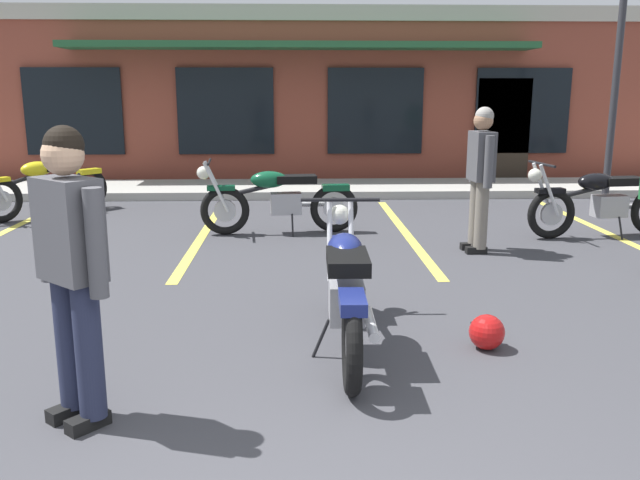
{
  "coord_description": "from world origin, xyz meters",
  "views": [
    {
      "loc": [
        -0.13,
        -1.91,
        1.85
      ],
      "look_at": [
        0.09,
        3.85,
        0.55
      ],
      "focal_mm": 37.25,
      "sensor_mm": 36.0,
      "label": 1
    }
  ],
  "objects_px": {
    "person_by_back_row": "(481,171)",
    "motorcycle_red_sportbike": "(45,185)",
    "motorcycle_green_cafe_racer": "(278,199)",
    "helmet_on_pavement": "(487,332)",
    "motorcycle_foreground_classic": "(346,287)",
    "parking_lot_lamp_post": "(625,19)",
    "person_in_shorts_foreground": "(72,260)",
    "motorcycle_silver_naked": "(602,201)"
  },
  "relations": [
    {
      "from": "person_by_back_row",
      "to": "motorcycle_red_sportbike",
      "type": "bearing_deg",
      "value": 156.74
    },
    {
      "from": "motorcycle_red_sportbike",
      "to": "motorcycle_green_cafe_racer",
      "type": "height_order",
      "value": "same"
    },
    {
      "from": "motorcycle_red_sportbike",
      "to": "helmet_on_pavement",
      "type": "relative_size",
      "value": 6.75
    },
    {
      "from": "motorcycle_red_sportbike",
      "to": "motorcycle_foreground_classic",
      "type": "bearing_deg",
      "value": -53.04
    },
    {
      "from": "helmet_on_pavement",
      "to": "parking_lot_lamp_post",
      "type": "height_order",
      "value": "parking_lot_lamp_post"
    },
    {
      "from": "helmet_on_pavement",
      "to": "person_by_back_row",
      "type": "bearing_deg",
      "value": 76.1
    },
    {
      "from": "motorcycle_green_cafe_racer",
      "to": "person_in_shorts_foreground",
      "type": "xyz_separation_m",
      "value": [
        -0.99,
        -5.1,
        0.49
      ]
    },
    {
      "from": "person_by_back_row",
      "to": "parking_lot_lamp_post",
      "type": "distance_m",
      "value": 5.2
    },
    {
      "from": "motorcycle_green_cafe_racer",
      "to": "person_by_back_row",
      "type": "bearing_deg",
      "value": -25.32
    },
    {
      "from": "motorcycle_foreground_classic",
      "to": "motorcycle_red_sportbike",
      "type": "distance_m",
      "value": 6.84
    },
    {
      "from": "motorcycle_red_sportbike",
      "to": "parking_lot_lamp_post",
      "type": "xyz_separation_m",
      "value": [
        9.12,
        1.0,
        2.53
      ]
    },
    {
      "from": "motorcycle_foreground_classic",
      "to": "person_in_shorts_foreground",
      "type": "height_order",
      "value": "person_in_shorts_foreground"
    },
    {
      "from": "motorcycle_green_cafe_racer",
      "to": "parking_lot_lamp_post",
      "type": "xyz_separation_m",
      "value": [
        5.58,
        2.41,
        2.53
      ]
    },
    {
      "from": "person_by_back_row",
      "to": "helmet_on_pavement",
      "type": "relative_size",
      "value": 6.44
    },
    {
      "from": "motorcycle_foreground_classic",
      "to": "parking_lot_lamp_post",
      "type": "xyz_separation_m",
      "value": [
        5.0,
        6.46,
        2.53
      ]
    },
    {
      "from": "motorcycle_red_sportbike",
      "to": "person_by_back_row",
      "type": "distance_m",
      "value": 6.43
    },
    {
      "from": "motorcycle_silver_naked",
      "to": "parking_lot_lamp_post",
      "type": "bearing_deg",
      "value": 63.0
    },
    {
      "from": "helmet_on_pavement",
      "to": "parking_lot_lamp_post",
      "type": "bearing_deg",
      "value": 58.68
    },
    {
      "from": "motorcycle_green_cafe_racer",
      "to": "helmet_on_pavement",
      "type": "bearing_deg",
      "value": -68.57
    },
    {
      "from": "person_by_back_row",
      "to": "helmet_on_pavement",
      "type": "height_order",
      "value": "person_by_back_row"
    },
    {
      "from": "motorcycle_silver_naked",
      "to": "motorcycle_green_cafe_racer",
      "type": "distance_m",
      "value": 4.19
    },
    {
      "from": "motorcycle_foreground_classic",
      "to": "person_by_back_row",
      "type": "distance_m",
      "value": 3.47
    },
    {
      "from": "parking_lot_lamp_post",
      "to": "person_in_shorts_foreground",
      "type": "bearing_deg",
      "value": -131.2
    },
    {
      "from": "person_in_shorts_foreground",
      "to": "helmet_on_pavement",
      "type": "distance_m",
      "value": 2.91
    },
    {
      "from": "motorcycle_red_sportbike",
      "to": "motorcycle_green_cafe_racer",
      "type": "relative_size",
      "value": 0.83
    },
    {
      "from": "helmet_on_pavement",
      "to": "motorcycle_red_sportbike",
      "type": "bearing_deg",
      "value": 132.94
    },
    {
      "from": "motorcycle_foreground_classic",
      "to": "person_in_shorts_foreground",
      "type": "xyz_separation_m",
      "value": [
        -1.58,
        -1.05,
        0.49
      ]
    },
    {
      "from": "motorcycle_foreground_classic",
      "to": "helmet_on_pavement",
      "type": "distance_m",
      "value": 1.08
    },
    {
      "from": "motorcycle_red_sportbike",
      "to": "helmet_on_pavement",
      "type": "height_order",
      "value": "motorcycle_red_sportbike"
    },
    {
      "from": "motorcycle_green_cafe_racer",
      "to": "motorcycle_foreground_classic",
      "type": "bearing_deg",
      "value": -81.8
    },
    {
      "from": "helmet_on_pavement",
      "to": "motorcycle_foreground_classic",
      "type": "bearing_deg",
      "value": 176.63
    },
    {
      "from": "helmet_on_pavement",
      "to": "parking_lot_lamp_post",
      "type": "distance_m",
      "value": 8.16
    },
    {
      "from": "helmet_on_pavement",
      "to": "person_in_shorts_foreground",
      "type": "bearing_deg",
      "value": -159.26
    },
    {
      "from": "person_by_back_row",
      "to": "motorcycle_foreground_classic",
      "type": "bearing_deg",
      "value": -121.1
    },
    {
      "from": "motorcycle_silver_naked",
      "to": "person_by_back_row",
      "type": "relative_size",
      "value": 1.26
    },
    {
      "from": "person_in_shorts_foreground",
      "to": "motorcycle_foreground_classic",
      "type": "bearing_deg",
      "value": 33.61
    },
    {
      "from": "motorcycle_foreground_classic",
      "to": "parking_lot_lamp_post",
      "type": "height_order",
      "value": "parking_lot_lamp_post"
    },
    {
      "from": "motorcycle_foreground_classic",
      "to": "motorcycle_green_cafe_racer",
      "type": "bearing_deg",
      "value": 98.2
    },
    {
      "from": "motorcycle_foreground_classic",
      "to": "motorcycle_silver_naked",
      "type": "bearing_deg",
      "value": 45.81
    },
    {
      "from": "motorcycle_silver_naked",
      "to": "motorcycle_red_sportbike",
      "type": "bearing_deg",
      "value": 166.98
    },
    {
      "from": "motorcycle_red_sportbike",
      "to": "person_in_shorts_foreground",
      "type": "bearing_deg",
      "value": -68.71
    },
    {
      "from": "motorcycle_foreground_classic",
      "to": "motorcycle_red_sportbike",
      "type": "height_order",
      "value": "same"
    }
  ]
}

